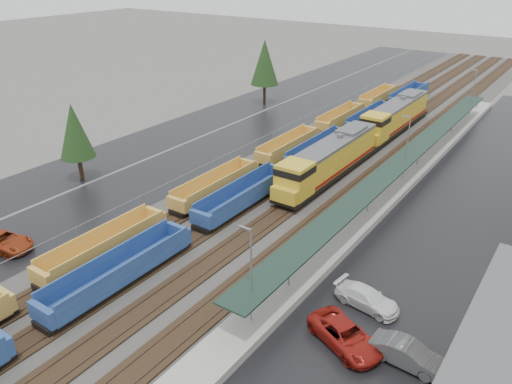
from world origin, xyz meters
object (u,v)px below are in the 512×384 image
at_px(well_string_yellow, 216,186).
at_px(parked_car_east_e, 408,355).
at_px(parked_car_west_c, 2,241).
at_px(well_string_blue, 244,196).
at_px(parked_car_east_c, 367,298).
at_px(parked_car_east_b, 345,336).
at_px(locomotive_lead, 328,161).
at_px(locomotive_trail, 394,117).

height_order(well_string_yellow, parked_car_east_e, well_string_yellow).
xyz_separation_m(well_string_yellow, parked_car_west_c, (-8.75, -19.42, -0.31)).
bearing_deg(well_string_yellow, well_string_blue, -5.33).
height_order(well_string_blue, parked_car_east_c, well_string_blue).
bearing_deg(parked_car_east_b, well_string_yellow, 82.84).
distance_m(locomotive_lead, parked_car_east_b, 27.26).
bearing_deg(well_string_yellow, parked_car_east_c, -21.84).
xyz_separation_m(well_string_blue, parked_car_west_c, (-12.75, -19.05, -0.35)).
xyz_separation_m(parked_car_west_c, parked_car_east_c, (29.91, 10.94, -0.08)).
bearing_deg(parked_car_east_e, locomotive_lead, 39.45).
xyz_separation_m(locomotive_trail, well_string_blue, (-4.00, -31.78, -1.36)).
xyz_separation_m(locomotive_lead, parked_car_east_c, (13.17, -18.89, -1.79)).
height_order(well_string_blue, parked_car_west_c, well_string_blue).
xyz_separation_m(well_string_yellow, well_string_blue, (4.00, -0.37, 0.04)).
distance_m(locomotive_trail, parked_car_east_c, 42.05).
bearing_deg(locomotive_trail, parked_car_east_b, -73.01).
xyz_separation_m(parked_car_east_b, parked_car_east_e, (4.06, 0.65, 0.02)).
bearing_deg(parked_car_east_b, parked_car_west_c, 125.82).
relative_size(parked_car_west_c, parked_car_east_b, 1.02).
relative_size(well_string_blue, parked_car_east_c, 22.86).
bearing_deg(locomotive_trail, locomotive_lead, -90.00).
distance_m(locomotive_lead, locomotive_trail, 21.00).
bearing_deg(parked_car_east_b, locomotive_trail, 41.13).
height_order(parked_car_west_c, parked_car_east_c, parked_car_west_c).
height_order(locomotive_lead, parked_car_east_e, locomotive_lead).
height_order(well_string_yellow, parked_car_east_c, well_string_yellow).
distance_m(well_string_blue, parked_car_east_e, 24.84).
bearing_deg(parked_car_west_c, parked_car_east_b, -92.30).
bearing_deg(parked_car_west_c, well_string_blue, -47.77).
distance_m(locomotive_trail, well_string_yellow, 32.44).
distance_m(locomotive_lead, parked_car_east_c, 23.10).
xyz_separation_m(parked_car_east_c, parked_car_east_e, (4.51, -4.01, 0.08)).
distance_m(locomotive_trail, parked_car_west_c, 53.55).
distance_m(well_string_yellow, well_string_blue, 4.02).
xyz_separation_m(locomotive_trail, well_string_yellow, (-8.00, -31.41, -1.40)).
relative_size(locomotive_trail, parked_car_east_c, 4.19).
relative_size(parked_car_east_b, parked_car_east_c, 1.14).
height_order(locomotive_lead, well_string_yellow, locomotive_lead).
height_order(locomotive_lead, locomotive_trail, same).
bearing_deg(locomotive_lead, well_string_yellow, -127.55).
relative_size(parked_car_east_c, parked_car_east_e, 1.02).
bearing_deg(parked_car_east_b, locomotive_lead, 54.17).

